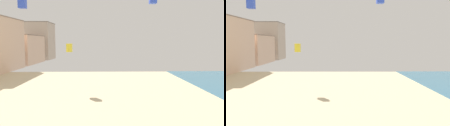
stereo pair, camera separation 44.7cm
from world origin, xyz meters
The scene contains 4 objects.
boardwalk_hotel_distant centered at (-29.35, 85.11, 5.75)m, with size 10.51×21.44×11.49m.
boardwalk_hotel_furthest centered at (-29.35, 106.30, 9.17)m, with size 11.68×14.56×18.34m.
kite_yellow_box centered at (-2.66, 36.36, 7.63)m, with size 0.96×0.96×1.50m.
kite_blue_box centered at (-8.58, 30.76, 14.51)m, with size 1.02×1.02×1.61m.
Camera 2 is at (4.62, -2.41, 8.65)m, focal length 34.45 mm.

